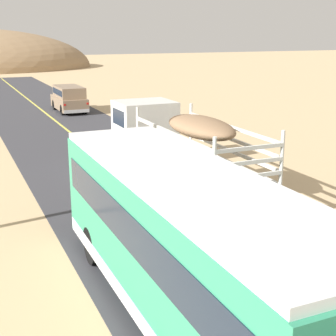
# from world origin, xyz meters

# --- Properties ---
(ground_plane) EXTENTS (240.00, 240.00, 0.00)m
(ground_plane) POSITION_xyz_m (0.00, 0.00, 0.00)
(ground_plane) COLOR tan
(road_surface) EXTENTS (8.00, 120.00, 0.02)m
(road_surface) POSITION_xyz_m (0.00, 0.00, 0.01)
(road_surface) COLOR #38383D
(road_surface) RESTS_ON ground
(road_centre_line) EXTENTS (0.16, 117.60, 0.00)m
(road_centre_line) POSITION_xyz_m (0.00, 0.00, 0.02)
(road_centre_line) COLOR #D8CC4C
(road_centre_line) RESTS_ON road_surface
(livestock_truck) EXTENTS (2.53, 9.70, 3.02)m
(livestock_truck) POSITION_xyz_m (1.49, 9.20, 1.79)
(livestock_truck) COLOR silver
(livestock_truck) RESTS_ON road_surface
(bus) EXTENTS (2.54, 10.00, 3.21)m
(bus) POSITION_xyz_m (-2.34, -0.75, 1.75)
(bus) COLOR #2D8C66
(bus) RESTS_ON road_surface
(car_far) EXTENTS (1.90, 4.62, 1.93)m
(car_far) POSITION_xyz_m (1.83, 28.01, 1.09)
(car_far) COLOR #8C7259
(car_far) RESTS_ON road_surface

